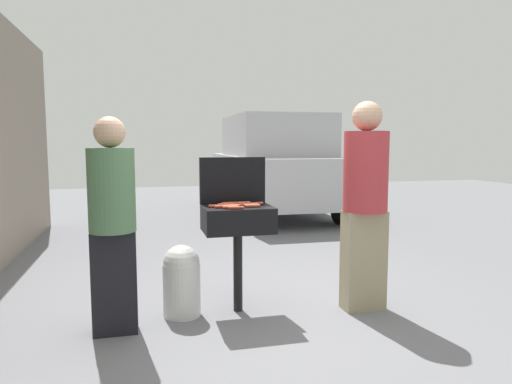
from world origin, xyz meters
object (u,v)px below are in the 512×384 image
Objects in this scene: hot_dog_8 at (243,203)px; person_right at (365,198)px; hot_dog_9 at (251,205)px; hot_dog_13 at (216,206)px; hot_dog_7 at (236,208)px; hot_dog_12 at (252,206)px; hot_dog_3 at (230,205)px; hot_dog_5 at (229,203)px; hot_dog_4 at (256,203)px; bbq_grill at (238,223)px; hot_dog_11 at (225,205)px; parked_minivan at (273,165)px; hot_dog_6 at (232,206)px; hot_dog_0 at (230,207)px; person_left at (112,218)px; hot_dog_2 at (228,204)px; propane_tank at (182,279)px; hot_dog_14 at (222,207)px; hot_dog_10 at (230,207)px; hot_dog_1 at (246,205)px.

hot_dog_8 is 0.07× the size of person_right.
hot_dog_9 is 0.30m from hot_dog_13.
hot_dog_7 is 0.18m from hot_dog_12.
hot_dog_5 is (0.01, 0.11, 0.00)m from hot_dog_3.
hot_dog_4 and hot_dog_7 have the same top height.
hot_dog_11 is at bearing 156.48° from bbq_grill.
parked_minivan is (1.91, 5.19, 0.08)m from hot_dog_5.
hot_dog_6 is at bearing -13.53° from hot_dog_13.
hot_dog_0 and hot_dog_5 have the same top height.
hot_dog_13 is 0.08× the size of person_left.
hot_dog_12 is 1.15m from person_left.
hot_dog_8 is 0.29m from hot_dog_13.
hot_dog_5 is (0.01, 0.04, 0.00)m from hot_dog_2.
hot_dog_8 is 0.21× the size of propane_tank.
hot_dog_8 and hot_dog_9 have the same top height.
hot_dog_8 is 0.29m from hot_dog_14.
hot_dog_3 is 1.00× the size of hot_dog_9.
hot_dog_6 is at bearing -83.96° from hot_dog_2.
hot_dog_7 is (-0.23, -0.22, 0.00)m from hot_dog_4.
hot_dog_10 is at bearing -39.93° from hot_dog_13.
hot_dog_2 is at bearing 175.45° from hot_dog_4.
hot_dog_5 is 1.00× the size of hot_dog_10.
hot_dog_1 is 0.08× the size of person_left.
hot_dog_0 is 5.77m from parked_minivan.
hot_dog_7 and hot_dog_13 have the same top height.
hot_dog_0 is at bearing -86.13° from hot_dog_11.
hot_dog_8 is (0.12, 0.29, 0.00)m from hot_dog_7.
hot_dog_2 is 0.17m from hot_dog_14.
propane_tank is at bearing -178.92° from hot_dog_3.
hot_dog_12 is at bearing -79.80° from hot_dog_8.
hot_dog_3 is at bearing 97.05° from hot_dog_6.
hot_dog_6 is at bearing -63.47° from hot_dog_11.
hot_dog_5 is 0.77m from propane_tank.
hot_dog_14 is 0.72m from propane_tank.
hot_dog_8 is at bearing 40.71° from hot_dog_14.
person_right is (1.16, -0.23, 0.05)m from hot_dog_3.
hot_dog_12 is at bearing -2.61° from person_right.
person_right is at bearing -4.60° from hot_dog_0.
hot_dog_6 is at bearing 71.16° from parked_minivan.
hot_dog_6 is at bearing -3.65° from person_right.
hot_dog_4 is at bearing 30.56° from hot_dog_1.
bbq_grill is at bearing 141.42° from hot_dog_12.
hot_dog_10 reaches higher than propane_tank.
hot_dog_11 is 1.00× the size of hot_dog_13.
hot_dog_2 is at bearing 35.62° from hot_dog_13.
hot_dog_9 is at bearing -3.62° from propane_tank.
hot_dog_2 is 0.04m from hot_dog_11.
hot_dog_1 is 1.00× the size of hot_dog_13.
person_right is (0.99, -0.19, 0.05)m from hot_dog_9.
hot_dog_5 is 1.00× the size of hot_dog_9.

